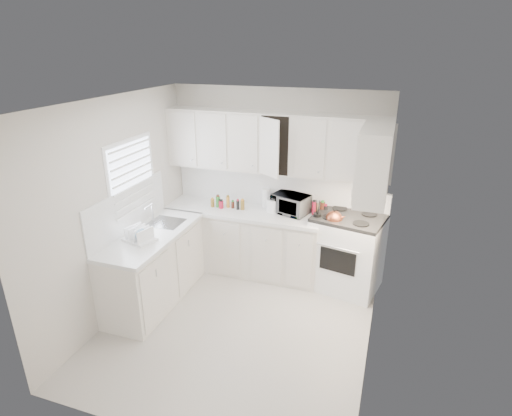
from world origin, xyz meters
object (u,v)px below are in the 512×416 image
at_px(rice_cooker, 274,204).
at_px(tea_kettle, 334,218).
at_px(stove, 348,242).
at_px(microwave, 291,202).
at_px(dish_rack, 139,233).
at_px(utensil_crock, 317,211).

bearing_deg(rice_cooker, tea_kettle, -16.32).
height_order(stove, microwave, stove).
height_order(stove, dish_rack, stove).
bearing_deg(utensil_crock, microwave, 150.50).
relative_size(rice_cooker, utensil_crock, 0.64).
xyz_separation_m(stove, rice_cooker, (-1.05, 0.09, 0.39)).
bearing_deg(utensil_crock, stove, 19.76).
bearing_deg(tea_kettle, utensil_crock, -176.01).
relative_size(microwave, rice_cooker, 2.27).
xyz_separation_m(stove, utensil_crock, (-0.40, -0.14, 0.45)).
xyz_separation_m(microwave, utensil_crock, (0.41, -0.23, 0.00)).
distance_m(stove, rice_cooker, 1.12).
distance_m(utensil_crock, dish_rack, 2.23).
distance_m(tea_kettle, dish_rack, 2.41).
bearing_deg(dish_rack, stove, 46.13).
bearing_deg(stove, rice_cooker, -173.16).
height_order(microwave, utensil_crock, utensil_crock).
height_order(tea_kettle, dish_rack, tea_kettle).
distance_m(rice_cooker, dish_rack, 1.88).
relative_size(tea_kettle, rice_cooker, 1.25).
relative_size(tea_kettle, utensil_crock, 0.80).
bearing_deg(microwave, tea_kettle, -3.76).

